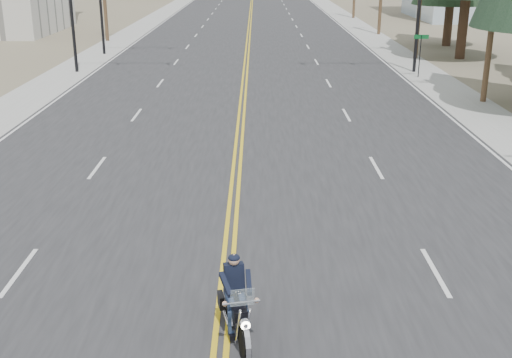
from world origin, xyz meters
The scene contains 5 objects.
road centered at (0.00, 70.00, 0.01)m, with size 20.00×200.00×0.01m, color #303033.
sidewalk_left centered at (-11.50, 70.00, 0.01)m, with size 3.00×200.00×0.01m, color #A5A5A0.
sidewalk_right centered at (11.50, 70.00, 0.01)m, with size 3.00×200.00×0.01m, color #A5A5A0.
street_sign centered at (10.80, 30.00, 1.80)m, with size 0.90×0.06×2.62m.
motorcyclist centered at (0.32, 1.26, 0.84)m, with size 0.93×2.16×1.69m, color black, non-canonical shape.
Camera 1 is at (0.69, -9.78, 7.21)m, focal length 45.00 mm.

